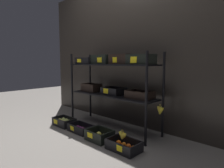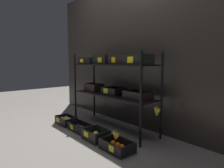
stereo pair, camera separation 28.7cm
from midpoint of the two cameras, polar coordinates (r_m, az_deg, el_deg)
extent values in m
plane|color=#605B56|center=(3.03, -2.77, -12.56)|extent=(10.00, 10.00, 0.00)
cube|color=#2D2823|center=(3.15, 2.38, 9.08)|extent=(3.86, 0.12, 2.26)
cylinder|color=black|center=(3.35, -13.91, -1.12)|extent=(0.03, 0.03, 1.11)
cylinder|color=black|center=(2.27, 6.35, -4.53)|extent=(0.03, 0.03, 1.11)
cylinder|color=black|center=(3.57, -8.64, -0.54)|extent=(0.03, 0.03, 1.11)
cylinder|color=black|center=(2.59, 11.60, -3.27)|extent=(0.03, 0.03, 1.11)
cube|color=black|center=(2.91, -2.83, -3.29)|extent=(1.43, 0.36, 0.02)
cube|color=black|center=(2.87, -2.88, 5.60)|extent=(1.43, 0.36, 0.02)
cube|color=black|center=(3.27, -8.50, -1.99)|extent=(0.31, 0.20, 0.01)
cube|color=black|center=(3.20, -9.83, -1.05)|extent=(0.31, 0.02, 0.11)
cube|color=black|center=(3.32, -7.25, -0.75)|extent=(0.31, 0.02, 0.11)
cube|color=black|center=(3.37, -10.03, -0.67)|extent=(0.02, 0.17, 0.11)
cube|color=black|center=(3.15, -6.89, -1.13)|extent=(0.02, 0.17, 0.11)
ellipsoid|color=yellow|center=(3.30, -9.65, -1.14)|extent=(0.06, 0.06, 0.08)
ellipsoid|color=yellow|center=(3.24, -8.95, -1.25)|extent=(0.06, 0.06, 0.08)
ellipsoid|color=yellow|center=(3.19, -8.15, -1.38)|extent=(0.06, 0.06, 0.08)
ellipsoid|color=yellow|center=(3.34, -8.87, -1.04)|extent=(0.06, 0.06, 0.08)
ellipsoid|color=yellow|center=(3.27, -8.09, -1.17)|extent=(0.06, 0.06, 0.08)
ellipsoid|color=yellow|center=(3.22, -7.35, -1.29)|extent=(0.06, 0.06, 0.08)
cube|color=black|center=(2.94, -2.24, -2.86)|extent=(0.32, 0.26, 0.01)
cube|color=black|center=(2.85, -4.00, -2.13)|extent=(0.32, 0.02, 0.09)
cube|color=black|center=(3.02, -0.58, -1.63)|extent=(0.32, 0.02, 0.09)
cube|color=black|center=(3.04, -4.22, -1.58)|extent=(0.02, 0.23, 0.09)
cube|color=black|center=(2.83, -0.11, -2.18)|extent=(0.02, 0.23, 0.09)
sphere|color=orange|center=(2.96, -3.78, -2.11)|extent=(0.06, 0.06, 0.06)
sphere|color=orange|center=(2.91, -2.92, -2.26)|extent=(0.06, 0.06, 0.06)
sphere|color=orange|center=(2.85, -1.68, -2.42)|extent=(0.06, 0.06, 0.06)
sphere|color=orange|center=(3.02, -2.69, -1.94)|extent=(0.06, 0.06, 0.06)
sphere|color=orange|center=(2.96, -1.61, -2.09)|extent=(0.06, 0.06, 0.06)
sphere|color=orange|center=(2.91, -0.66, -2.24)|extent=(0.06, 0.06, 0.06)
cube|color=yellow|center=(2.87, -4.69, -2.05)|extent=(0.10, 0.01, 0.07)
cube|color=black|center=(2.62, 4.98, -4.04)|extent=(0.34, 0.25, 0.01)
cube|color=black|center=(2.52, 3.35, -3.24)|extent=(0.34, 0.02, 0.09)
cube|color=black|center=(2.70, 6.52, -2.63)|extent=(0.34, 0.02, 0.09)
cube|color=black|center=(2.71, 2.34, -2.55)|extent=(0.02, 0.21, 0.09)
cube|color=black|center=(2.52, 7.85, -3.32)|extent=(0.02, 0.21, 0.09)
ellipsoid|color=brown|center=(2.64, 2.81, -3.06)|extent=(0.05, 0.05, 0.07)
ellipsoid|color=brown|center=(2.60, 3.83, -3.22)|extent=(0.05, 0.05, 0.07)
ellipsoid|color=brown|center=(2.57, 4.95, -3.36)|extent=(0.05, 0.05, 0.07)
ellipsoid|color=brown|center=(2.52, 6.09, -3.55)|extent=(0.05, 0.05, 0.07)
ellipsoid|color=brown|center=(2.70, 4.03, -2.86)|extent=(0.05, 0.05, 0.07)
ellipsoid|color=brown|center=(2.66, 5.04, -3.01)|extent=(0.05, 0.05, 0.07)
ellipsoid|color=brown|center=(2.63, 6.08, -3.15)|extent=(0.05, 0.05, 0.07)
ellipsoid|color=brown|center=(2.59, 7.21, -3.30)|extent=(0.05, 0.05, 0.07)
cube|color=black|center=(3.24, -9.62, 5.90)|extent=(0.33, 0.25, 0.01)
cube|color=black|center=(3.18, -11.34, 6.77)|extent=(0.33, 0.02, 0.09)
cube|color=black|center=(3.31, -8.01, 6.81)|extent=(0.33, 0.02, 0.09)
cube|color=black|center=(3.37, -11.27, 6.74)|extent=(0.02, 0.22, 0.09)
cube|color=black|center=(3.12, -7.87, 6.84)|extent=(0.02, 0.22, 0.09)
sphere|color=red|center=(3.28, -10.99, 6.61)|extent=(0.07, 0.07, 0.07)
sphere|color=red|center=(3.22, -10.23, 6.63)|extent=(0.07, 0.07, 0.07)
sphere|color=red|center=(3.16, -9.36, 6.66)|extent=(0.07, 0.07, 0.07)
sphere|color=red|center=(3.32, -9.97, 6.63)|extent=(0.07, 0.07, 0.07)
sphere|color=red|center=(3.27, -9.17, 6.65)|extent=(0.07, 0.07, 0.07)
sphere|color=red|center=(3.20, -8.36, 6.67)|extent=(0.07, 0.07, 0.07)
cube|color=yellow|center=(3.21, -12.06, 6.64)|extent=(0.09, 0.01, 0.06)
cube|color=black|center=(3.00, -5.20, 5.93)|extent=(0.33, 0.24, 0.01)
cube|color=black|center=(2.93, -6.90, 7.22)|extent=(0.33, 0.02, 0.12)
cube|color=black|center=(3.08, -3.61, 7.22)|extent=(0.33, 0.02, 0.12)
cube|color=black|center=(3.12, -7.10, 7.17)|extent=(0.02, 0.21, 0.12)
cube|color=black|center=(2.89, -3.16, 7.27)|extent=(0.02, 0.21, 0.12)
sphere|color=#D2C74E|center=(3.02, -6.43, 6.71)|extent=(0.07, 0.07, 0.07)
sphere|color=gold|center=(2.94, -5.05, 6.74)|extent=(0.07, 0.07, 0.07)
sphere|color=yellow|center=(3.07, -5.46, 6.72)|extent=(0.07, 0.07, 0.07)
sphere|color=gold|center=(2.98, -4.00, 6.74)|extent=(0.07, 0.07, 0.07)
cube|color=yellow|center=(2.89, -6.53, 6.93)|extent=(0.10, 0.01, 0.07)
cube|color=black|center=(2.75, 0.07, 5.90)|extent=(0.31, 0.25, 0.01)
cube|color=black|center=(2.67, -1.65, 7.37)|extent=(0.31, 0.02, 0.13)
cube|color=black|center=(2.84, 1.70, 7.32)|extent=(0.31, 0.02, 0.13)
cube|color=black|center=(2.86, -2.09, 7.31)|extent=(0.02, 0.22, 0.13)
cube|color=black|center=(2.65, 2.41, 7.37)|extent=(0.02, 0.22, 0.13)
sphere|color=orange|center=(2.76, -1.19, 6.80)|extent=(0.07, 0.07, 0.07)
sphere|color=orange|center=(2.69, 0.47, 6.81)|extent=(0.07, 0.07, 0.07)
sphere|color=orange|center=(2.82, -0.04, 6.79)|extent=(0.07, 0.07, 0.07)
sphere|color=orange|center=(2.74, 1.43, 6.80)|extent=(0.07, 0.07, 0.07)
cube|color=yellow|center=(2.69, -2.31, 7.00)|extent=(0.08, 0.01, 0.07)
cube|color=black|center=(2.50, 5.16, 5.82)|extent=(0.34, 0.22, 0.01)
cube|color=black|center=(2.42, 3.68, 7.32)|extent=(0.34, 0.02, 0.12)
cube|color=black|center=(2.58, 6.58, 7.24)|extent=(0.34, 0.02, 0.12)
cube|color=black|center=(2.60, 2.40, 7.27)|extent=(0.02, 0.19, 0.12)
cube|color=black|center=(2.41, 8.18, 7.27)|extent=(0.02, 0.19, 0.12)
sphere|color=#94C63D|center=(2.53, 3.26, 6.79)|extent=(0.07, 0.07, 0.07)
sphere|color=#84C347|center=(2.48, 4.79, 6.79)|extent=(0.07, 0.07, 0.07)
sphere|color=#8AC439|center=(2.43, 6.29, 6.78)|extent=(0.07, 0.07, 0.07)
sphere|color=#8CC53E|center=(2.57, 4.29, 6.78)|extent=(0.07, 0.07, 0.07)
sphere|color=#98BA47|center=(2.53, 5.59, 6.77)|extent=(0.07, 0.07, 0.07)
sphere|color=#82B040|center=(2.48, 6.96, 6.76)|extent=(0.07, 0.07, 0.07)
cube|color=yellow|center=(2.44, 2.90, 7.02)|extent=(0.10, 0.01, 0.08)
cylinder|color=brown|center=(2.47, 10.54, -6.12)|extent=(0.02, 0.02, 0.02)
ellipsoid|color=yellow|center=(2.50, 10.29, -7.49)|extent=(0.08, 0.03, 0.11)
ellipsoid|color=yellow|center=(2.49, 10.41, -7.55)|extent=(0.05, 0.03, 0.11)
ellipsoid|color=yellow|center=(2.48, 10.66, -7.59)|extent=(0.05, 0.03, 0.11)
ellipsoid|color=yellow|center=(2.47, 10.85, -7.68)|extent=(0.09, 0.03, 0.11)
cube|color=black|center=(3.25, -16.19, -11.38)|extent=(0.35, 0.22, 0.01)
cube|color=black|center=(3.19, -17.86, -10.66)|extent=(0.35, 0.02, 0.11)
cube|color=black|center=(3.28, -14.63, -10.04)|extent=(0.35, 0.02, 0.11)
cube|color=black|center=(3.37, -17.67, -9.69)|extent=(0.02, 0.19, 0.11)
cube|color=black|center=(3.09, -14.63, -11.06)|extent=(0.02, 0.19, 0.11)
ellipsoid|color=#BFC452|center=(3.29, -17.37, -10.25)|extent=(0.07, 0.07, 0.09)
ellipsoid|color=tan|center=(3.22, -16.64, -10.58)|extent=(0.07, 0.07, 0.09)
ellipsoid|color=tan|center=(3.15, -15.96, -10.97)|extent=(0.07, 0.07, 0.09)
ellipsoid|color=#B2C163|center=(3.32, -16.37, -10.08)|extent=(0.07, 0.07, 0.09)
ellipsoid|color=#B3C061|center=(3.25, -15.63, -10.41)|extent=(0.07, 0.07, 0.09)
ellipsoid|color=#B1BB55|center=(3.18, -14.92, -10.78)|extent=(0.07, 0.07, 0.09)
cube|color=yellow|center=(3.23, -18.56, -10.37)|extent=(0.10, 0.00, 0.06)
cube|color=black|center=(2.93, -11.88, -13.29)|extent=(0.37, 0.22, 0.01)
cube|color=black|center=(2.86, -13.61, -12.70)|extent=(0.37, 0.02, 0.10)
cube|color=black|center=(2.96, -10.27, -11.91)|extent=(0.37, 0.02, 0.10)
cube|color=black|center=(3.05, -13.82, -11.46)|extent=(0.02, 0.19, 0.10)
cube|color=black|center=(2.77, -9.78, -13.21)|extent=(0.02, 0.19, 0.10)
sphere|color=#552B57|center=(2.99, -13.69, -12.29)|extent=(0.05, 0.05, 0.05)
sphere|color=#641757|center=(2.94, -13.16, -12.58)|extent=(0.05, 0.05, 0.05)
sphere|color=#5B2C4C|center=(2.89, -12.48, -12.90)|extent=(0.05, 0.05, 0.05)
sphere|color=#6A2C4F|center=(2.85, -11.79, -13.19)|extent=(0.05, 0.05, 0.05)
sphere|color=#641B45|center=(2.81, -11.08, -13.49)|extent=(0.05, 0.05, 0.05)
sphere|color=#692154|center=(3.02, -12.64, -12.05)|extent=(0.05, 0.05, 0.05)
sphere|color=#561F59|center=(2.98, -12.00, -12.34)|extent=(0.05, 0.05, 0.05)
sphere|color=#632F52|center=(2.94, -11.35, -12.58)|extent=(0.05, 0.05, 0.05)
sphere|color=#672544|center=(2.89, -10.67, -12.88)|extent=(0.05, 0.05, 0.05)
sphere|color=#652C4A|center=(2.85, -10.04, -13.18)|extent=(0.05, 0.05, 0.05)
cube|color=yellow|center=(2.89, -14.37, -12.48)|extent=(0.08, 0.01, 0.07)
cube|color=black|center=(2.60, -6.89, -15.73)|extent=(0.31, 0.25, 0.01)
cube|color=black|center=(2.51, -9.04, -14.97)|extent=(0.31, 0.02, 0.12)
cube|color=black|center=(2.65, -4.91, -13.75)|extent=(0.31, 0.02, 0.12)
cube|color=black|center=(2.69, -8.98, -13.50)|extent=(0.02, 0.22, 0.12)
cube|color=black|center=(2.48, -4.65, -15.25)|extent=(0.02, 0.22, 0.12)
sphere|color=#D5B957|center=(2.60, -8.23, -14.77)|extent=(0.07, 0.07, 0.07)
sphere|color=gold|center=(2.53, -6.77, -15.39)|extent=(0.07, 0.07, 0.07)
sphere|color=gold|center=(2.65, -7.07, -14.34)|extent=(0.07, 0.07, 0.07)
sphere|color=gold|center=(2.58, -5.52, -14.94)|extent=(0.07, 0.07, 0.07)
cube|color=yellow|center=(2.53, -9.78, -14.49)|extent=(0.10, 0.01, 0.06)
cube|color=black|center=(2.33, -0.26, -18.52)|extent=(0.37, 0.24, 0.01)
cube|color=black|center=(2.23, -2.38, -18.03)|extent=(0.37, 0.02, 0.11)
cube|color=black|center=(2.38, 1.70, -16.40)|extent=(0.37, 0.02, 0.11)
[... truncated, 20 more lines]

